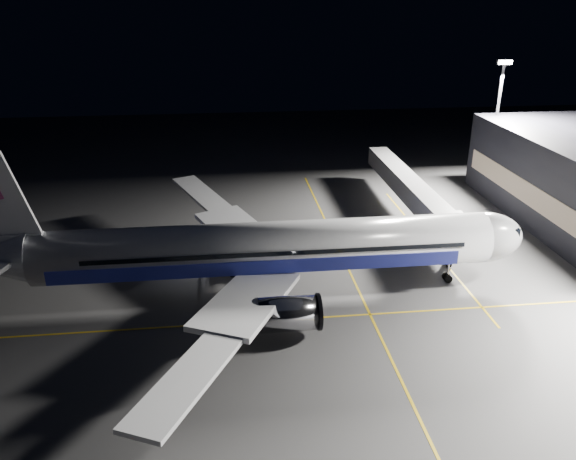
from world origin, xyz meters
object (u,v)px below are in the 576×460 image
(airliner, at_px, (257,249))
(safety_cone_a, at_px, (265,263))
(safety_cone_c, at_px, (200,268))
(floodlight_mast_north, at_px, (497,113))
(jet_bridge, at_px, (412,191))
(baggage_tug, at_px, (202,246))
(safety_cone_b, at_px, (251,270))

(airliner, bearing_deg, safety_cone_a, 78.32)
(safety_cone_a, xyz_separation_m, safety_cone_c, (-7.78, -0.48, 0.03))
(airliner, relative_size, floodlight_mast_north, 2.97)
(jet_bridge, distance_m, safety_cone_a, 25.08)
(airliner, bearing_deg, baggage_tug, 119.59)
(safety_cone_b, bearing_deg, jet_bridge, 29.57)
(airliner, relative_size, baggage_tug, 20.93)
(safety_cone_a, relative_size, safety_cone_b, 0.91)
(safety_cone_a, bearing_deg, airliner, -101.68)
(floodlight_mast_north, distance_m, safety_cone_a, 48.83)
(baggage_tug, distance_m, safety_cone_c, 5.20)
(floodlight_mast_north, relative_size, safety_cone_a, 33.81)
(jet_bridge, bearing_deg, floodlight_mast_north, 37.74)
(floodlight_mast_north, distance_m, safety_cone_b, 51.12)
(airliner, height_order, safety_cone_a, airliner)
(baggage_tug, bearing_deg, safety_cone_b, -30.26)
(floodlight_mast_north, distance_m, safety_cone_c, 55.57)
(jet_bridge, relative_size, safety_cone_b, 50.89)
(jet_bridge, height_order, safety_cone_a, jet_bridge)
(safety_cone_b, xyz_separation_m, safety_cone_c, (-6.02, 1.15, -0.00))
(safety_cone_b, relative_size, safety_cone_c, 1.00)
(jet_bridge, xyz_separation_m, safety_cone_b, (-23.52, -13.35, -4.24))
(jet_bridge, height_order, floodlight_mast_north, floodlight_mast_north)
(baggage_tug, bearing_deg, airliner, -43.28)
(jet_bridge, height_order, baggage_tug, jet_bridge)
(airliner, height_order, floodlight_mast_north, floodlight_mast_north)
(airliner, distance_m, floodlight_mast_north, 52.56)
(jet_bridge, relative_size, floodlight_mast_north, 1.66)
(floodlight_mast_north, bearing_deg, safety_cone_a, -147.19)
(airliner, xyz_separation_m, baggage_tug, (-6.27, 11.04, -4.34))
(airliner, xyz_separation_m, floodlight_mast_north, (41.08, 31.99, 7.21))
(safety_cone_c, bearing_deg, jet_bridge, 22.42)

